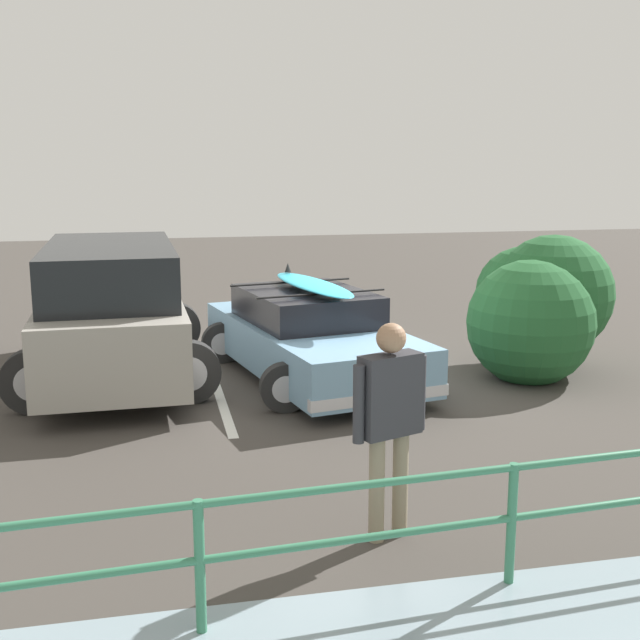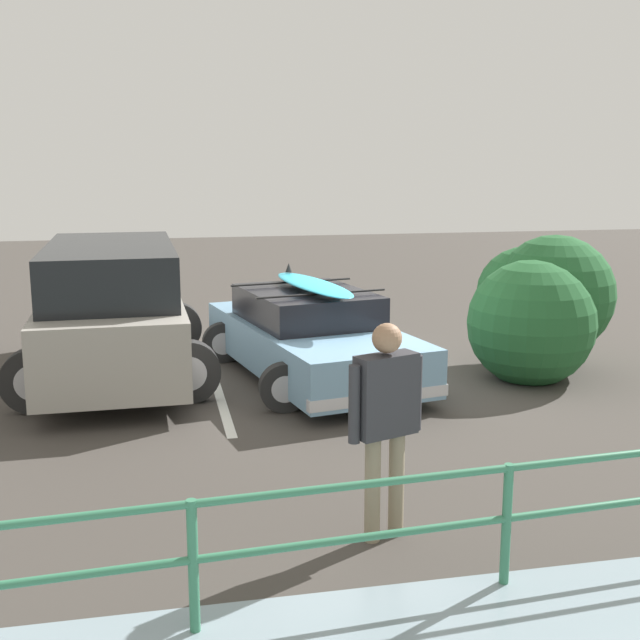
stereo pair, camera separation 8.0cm
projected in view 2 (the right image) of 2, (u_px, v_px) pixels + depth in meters
The scene contains 7 objects.
ground_plane at pixel (357, 381), 11.26m from camera, with size 44.00×44.00×0.02m, color #423D38.
parking_stripe at pixel (216, 382), 11.16m from camera, with size 4.68×0.12×0.00m, color silver.
sedan_car at pixel (310, 336), 11.35m from camera, with size 2.93×4.61×1.51m.
suv_car at pixel (113, 310), 11.22m from camera, with size 2.74×4.95×1.91m.
person_bystander at pixel (386, 411), 6.37m from camera, with size 0.66×0.36×1.79m.
railing_fence at pixel (507, 502), 5.74m from camera, with size 9.05×0.67×0.92m.
bush_near_left at pixel (540, 308), 11.62m from camera, with size 2.32×2.37×2.08m.
Camera 2 is at (2.75, 10.54, 3.03)m, focal length 45.00 mm.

